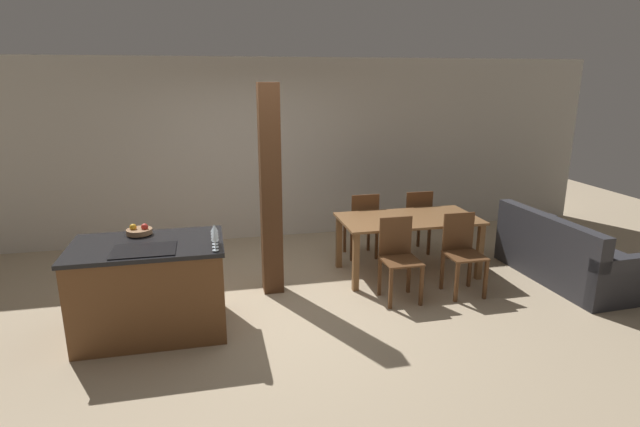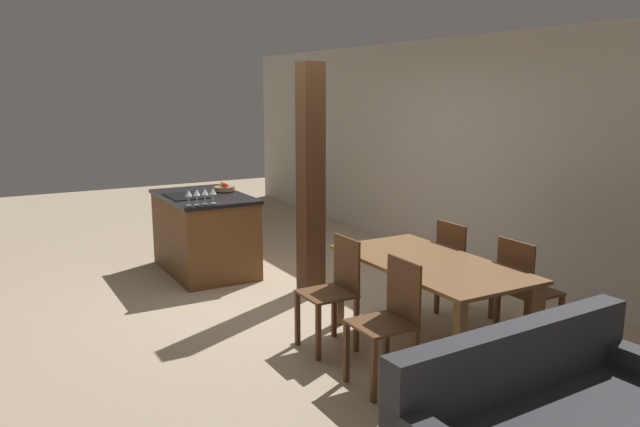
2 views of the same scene
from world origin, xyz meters
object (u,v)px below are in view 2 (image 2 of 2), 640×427
object	(u,v)px
wine_glass_middle	(197,193)
dining_chair_far_right	(524,290)
kitchen_island	(205,233)
wine_glass_near	(189,194)
dining_chair_near_right	(389,320)
fruit_bowl	(224,188)
wine_glass_far	(205,192)
dining_chair_far_left	(460,267)
wine_glass_end	(213,192)
dining_table	(430,273)
dining_chair_near_left	(334,290)
timber_post	(311,181)

from	to	relation	value
wine_glass_middle	dining_chair_far_right	xyz separation A→B (m)	(2.75, 1.82, -0.55)
kitchen_island	wine_glass_near	distance (m)	0.94
wine_glass_middle	dining_chair_near_right	xyz separation A→B (m)	(2.75, 0.48, -0.55)
fruit_bowl	wine_glass_far	distance (m)	0.88
fruit_bowl	dining_chair_far_left	xyz separation A→B (m)	(2.71, 1.25, -0.46)
wine_glass_far	wine_glass_end	xyz separation A→B (m)	(0.00, 0.09, 0.00)
wine_glass_middle	dining_chair_near_right	size ratio (longest dim) A/B	0.18
wine_glass_end	dining_chair_far_left	distance (m)	2.64
dining_chair_near_right	dining_table	bearing A→B (deg)	119.77
kitchen_island	wine_glass_middle	size ratio (longest dim) A/B	8.52
fruit_bowl	wine_glass_middle	size ratio (longest dim) A/B	1.49
dining_chair_far_right	wine_glass_far	bearing A→B (deg)	32.24
wine_glass_end	dining_chair_far_right	world-z (taller)	wine_glass_end
dining_chair_near_right	dining_chair_far_left	xyz separation A→B (m)	(-0.77, 1.35, 0.00)
dining_chair_far_left	wine_glass_end	bearing A→B (deg)	39.75
dining_chair_near_left	dining_chair_near_right	bearing A→B (deg)	0.00
dining_chair_near_right	wine_glass_near	bearing A→B (deg)	-168.40
wine_glass_far	wine_glass_end	distance (m)	0.09
kitchen_island	wine_glass_far	size ratio (longest dim) A/B	8.52
dining_chair_far_right	wine_glass_near	bearing A→B (deg)	34.78
wine_glass_near	dining_chair_far_right	distance (m)	3.40
kitchen_island	dining_chair_near_left	world-z (taller)	same
fruit_bowl	dining_chair_far_left	world-z (taller)	fruit_bowl
wine_glass_middle	wine_glass_end	xyz separation A→B (m)	(0.00, 0.18, 0.00)
wine_glass_far	dining_chair_far_left	size ratio (longest dim) A/B	0.18
wine_glass_far	dining_chair_near_right	distance (m)	2.84
wine_glass_far	kitchen_island	bearing A→B (deg)	162.86
wine_glass_middle	dining_chair_far_left	bearing A→B (deg)	42.61
wine_glass_far	dining_chair_near_right	world-z (taller)	wine_glass_far
wine_glass_middle	fruit_bowl	bearing A→B (deg)	141.61
wine_glass_near	wine_glass_far	world-z (taller)	same
wine_glass_far	dining_chair_far_right	bearing A→B (deg)	32.24
kitchen_island	wine_glass_near	bearing A→B (deg)	-30.41
fruit_bowl	dining_chair_far_right	size ratio (longest dim) A/B	0.27
wine_glass_middle	wine_glass_end	distance (m)	0.18
wine_glass_middle	wine_glass_far	xyz separation A→B (m)	(0.00, 0.09, 0.00)
wine_glass_end	dining_chair_far_left	xyz separation A→B (m)	(1.98, 1.65, -0.55)
fruit_bowl	wine_glass_far	size ratio (longest dim) A/B	1.49
kitchen_island	timber_post	xyz separation A→B (m)	(1.27, 0.71, 0.73)
dining_chair_near_right	fruit_bowl	bearing A→B (deg)	178.41
fruit_bowl	wine_glass_near	bearing A→B (deg)	-42.41
dining_table	timber_post	distance (m)	1.82
fruit_bowl	wine_glass_far	xyz separation A→B (m)	(0.72, -0.49, 0.09)
wine_glass_near	wine_glass_far	distance (m)	0.18
kitchen_island	wine_glass_far	world-z (taller)	wine_glass_far
kitchen_island	wine_glass_end	distance (m)	0.87
wine_glass_far	dining_chair_far_right	size ratio (longest dim) A/B	0.18
wine_glass_near	wine_glass_far	xyz separation A→B (m)	(0.00, 0.18, 0.00)
kitchen_island	dining_chair_near_left	size ratio (longest dim) A/B	1.54
wine_glass_middle	dining_chair_far_left	distance (m)	2.75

